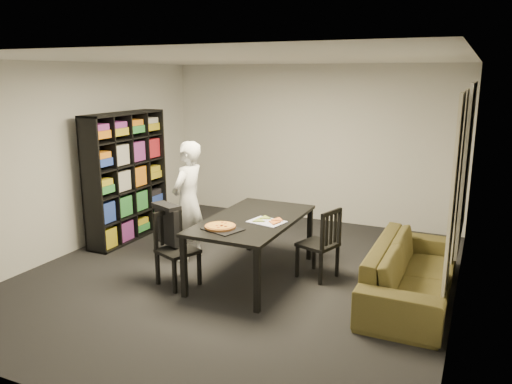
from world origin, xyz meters
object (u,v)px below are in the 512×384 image
at_px(baking_tray, 223,229).
at_px(sofa, 412,272).
at_px(pepperoni_pizza, 220,226).
at_px(chair_left, 173,243).
at_px(chair_right, 324,239).
at_px(bookshelf, 126,177).
at_px(dining_table, 253,224).
at_px(person, 188,201).

distance_m(baking_tray, sofa, 2.15).
bearing_deg(baking_tray, pepperoni_pizza, 151.14).
xyz_separation_m(baking_tray, sofa, (1.97, 0.74, -0.44)).
height_order(chair_left, pepperoni_pizza, chair_left).
relative_size(chair_right, baking_tray, 2.20).
xyz_separation_m(chair_right, sofa, (1.05, -0.11, -0.19)).
bearing_deg(bookshelf, dining_table, -13.63).
xyz_separation_m(dining_table, pepperoni_pizza, (-0.16, -0.52, 0.09)).
distance_m(chair_left, baking_tray, 0.71).
bearing_deg(bookshelf, pepperoni_pizza, -26.57).
bearing_deg(bookshelf, sofa, -5.17).
distance_m(bookshelf, chair_right, 3.19).
bearing_deg(bookshelf, chair_right, -4.93).
relative_size(bookshelf, baking_tray, 4.75).
bearing_deg(chair_left, dining_table, -32.55).
relative_size(dining_table, person, 1.12).
xyz_separation_m(bookshelf, pepperoni_pizza, (2.18, -1.09, -0.18)).
xyz_separation_m(dining_table, chair_left, (-0.77, -0.56, -0.18)).
distance_m(dining_table, chair_left, 0.97).
relative_size(chair_right, pepperoni_pizza, 2.51).
relative_size(bookshelf, sofa, 0.89).
bearing_deg(dining_table, chair_right, 20.08).
distance_m(dining_table, person, 1.07).
bearing_deg(person, bookshelf, -105.20).
bearing_deg(chair_right, pepperoni_pizza, -31.68).
xyz_separation_m(bookshelf, chair_left, (1.56, -1.13, -0.45)).
distance_m(bookshelf, dining_table, 2.42).
relative_size(person, pepperoni_pizza, 4.56).
bearing_deg(dining_table, pepperoni_pizza, -106.62).
bearing_deg(chair_right, bookshelf, -76.97).
bearing_deg(sofa, bookshelf, 84.83).
bearing_deg(dining_table, chair_left, -144.08).
distance_m(person, pepperoni_pizza, 1.15).
relative_size(chair_left, baking_tray, 2.20).
bearing_deg(chair_right, chair_left, -43.62).
xyz_separation_m(bookshelf, baking_tray, (2.23, -1.12, -0.20)).
relative_size(chair_right, sofa, 0.41).
bearing_deg(baking_tray, person, 140.83).
bearing_deg(sofa, person, 89.56).
height_order(bookshelf, chair_left, bookshelf).
bearing_deg(sofa, pepperoni_pizza, 109.40).
distance_m(bookshelf, chair_left, 1.98).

